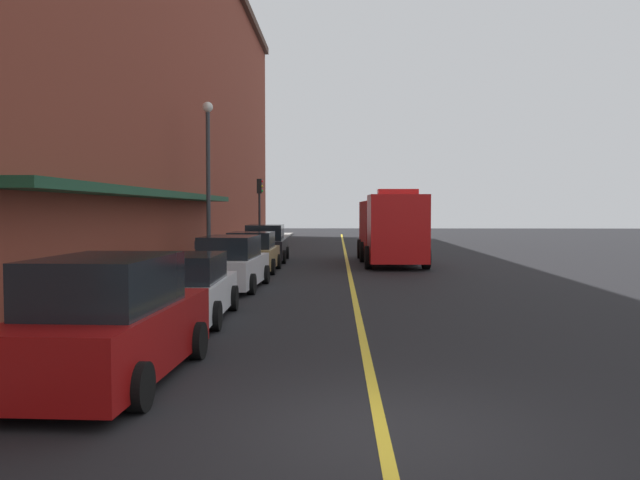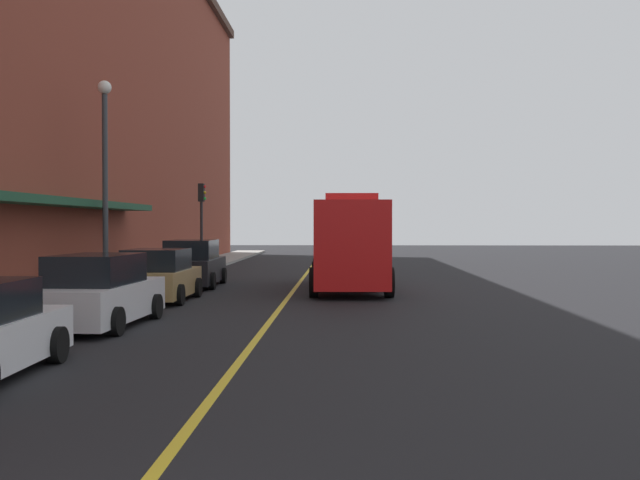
{
  "view_description": "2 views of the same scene",
  "coord_description": "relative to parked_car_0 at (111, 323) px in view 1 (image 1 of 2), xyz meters",
  "views": [
    {
      "loc": [
        -0.53,
        -7.51,
        2.57
      ],
      "look_at": [
        -1.35,
        25.44,
        1.02
      ],
      "focal_mm": 36.85,
      "sensor_mm": 36.0,
      "label": 1
    },
    {
      "loc": [
        1.84,
        -3.68,
        2.42
      ],
      "look_at": [
        0.81,
        28.11,
        1.74
      ],
      "focal_mm": 41.49,
      "sensor_mm": 36.0,
      "label": 2
    }
  ],
  "objects": [
    {
      "name": "parked_car_3",
      "position": [
        -0.11,
        17.21,
        -0.1
      ],
      "size": [
        2.15,
        4.16,
        1.65
      ],
      "rotation": [
        0.0,
        0.0,
        1.57
      ],
      "color": "#A5844C",
      "rests_on": "ground"
    },
    {
      "name": "traffic_light_near",
      "position": [
        -1.41,
        30.99,
        2.28
      ],
      "size": [
        0.38,
        0.36,
        4.3
      ],
      "color": "#232326",
      "rests_on": "sidewalk_left"
    },
    {
      "name": "parking_meter_0",
      "position": [
        -1.47,
        5.01,
        0.19
      ],
      "size": [
        0.14,
        0.18,
        1.33
      ],
      "color": "#4C4C51",
      "rests_on": "sidewalk_left"
    },
    {
      "name": "street_lamp_left",
      "position": [
        -2.07,
        18.1,
        3.52
      ],
      "size": [
        0.44,
        0.44,
        6.94
      ],
      "color": "#33383D",
      "rests_on": "sidewalk_left"
    },
    {
      "name": "lane_center_stripe",
      "position": [
        3.88,
        22.92,
        -0.87
      ],
      "size": [
        0.16,
        70.0,
        0.01
      ],
      "primitive_type": "cube",
      "color": "gold",
      "rests_on": "ground"
    },
    {
      "name": "ground_plane",
      "position": [
        3.88,
        22.92,
        -0.87
      ],
      "size": [
        112.0,
        112.0,
        0.0
      ],
      "primitive_type": "plane",
      "color": "black"
    },
    {
      "name": "parking_meter_1",
      "position": [
        -1.47,
        12.94,
        0.19
      ],
      "size": [
        0.14,
        0.18,
        1.33
      ],
      "color": "#4C4C51",
      "rests_on": "sidewalk_left"
    },
    {
      "name": "parked_car_2",
      "position": [
        -0.04,
        11.41,
        -0.07
      ],
      "size": [
        2.15,
        4.74,
        1.72
      ],
      "rotation": [
        0.0,
        0.0,
        1.53
      ],
      "color": "silver",
      "rests_on": "ground"
    },
    {
      "name": "parked_car_1",
      "position": [
        -0.11,
        5.41,
        -0.14
      ],
      "size": [
        2.04,
        4.52,
        1.54
      ],
      "rotation": [
        0.0,
        0.0,
        1.59
      ],
      "color": "silver",
      "rests_on": "ground"
    },
    {
      "name": "parked_car_4",
      "position": [
        -0.14,
        22.65,
        -0.03
      ],
      "size": [
        2.22,
        4.79,
        1.81
      ],
      "rotation": [
        0.0,
        0.0,
        1.59
      ],
      "color": "black",
      "rests_on": "ground"
    },
    {
      "name": "brick_building_left",
      "position": [
        -8.48,
        21.91,
        8.14
      ],
      "size": [
        11.08,
        64.0,
        18.01
      ],
      "color": "brown",
      "rests_on": "ground"
    },
    {
      "name": "fire_truck",
      "position": [
        5.91,
        21.59,
        0.76
      ],
      "size": [
        2.93,
        8.66,
        3.43
      ],
      "rotation": [
        0.0,
        0.0,
        -1.55
      ],
      "color": "red",
      "rests_on": "ground"
    },
    {
      "name": "parked_car_0",
      "position": [
        0.0,
        0.0,
        0.0
      ],
      "size": [
        2.18,
        4.78,
        1.88
      ],
      "rotation": [
        0.0,
        0.0,
        1.53
      ],
      "color": "maroon",
      "rests_on": "ground"
    },
    {
      "name": "sidewalk_left",
      "position": [
        -2.32,
        22.92,
        -0.8
      ],
      "size": [
        2.4,
        70.0,
        0.15
      ],
      "primitive_type": "cube",
      "color": "gray",
      "rests_on": "ground"
    }
  ]
}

